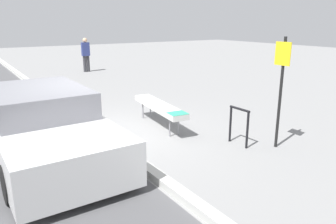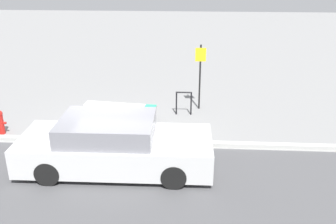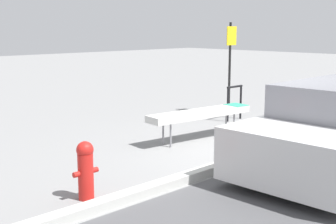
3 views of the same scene
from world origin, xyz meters
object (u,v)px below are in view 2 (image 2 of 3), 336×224
Objects in this scene: bike_rack at (184,101)px; sign_post at (200,71)px; bench at (120,107)px; fire_hydrant at (0,121)px; parked_car_near at (114,145)px.

sign_post reaches higher than bike_rack.
fire_hydrant is (-3.48, -1.14, -0.11)m from bench.
bench is 2.17m from bike_rack.
bike_rack is 1.08× the size of fire_hydrant.
fire_hydrant is (-6.05, -2.46, -0.98)m from sign_post.
bike_rack is 0.17× the size of parked_car_near.
bench is at bearing -159.94° from bike_rack.
bike_rack is at bearing 26.81° from bench.
sign_post is at bearing 47.12° from bike_rack.
bike_rack is at bearing 64.84° from parked_car_near.
sign_post is at bearing 61.85° from parked_car_near.
sign_post is at bearing 22.10° from fire_hydrant.
bike_rack is 1.18m from sign_post.
sign_post is 3.01× the size of fire_hydrant.
fire_hydrant is at bearing -155.13° from bench.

